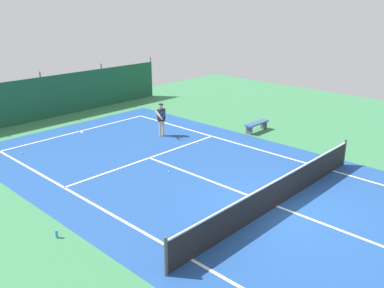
# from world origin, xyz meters

# --- Properties ---
(ground_plane) EXTENTS (36.00, 36.00, 0.00)m
(ground_plane) POSITION_xyz_m (0.00, 0.00, 0.00)
(ground_plane) COLOR #387A4C
(court_surface) EXTENTS (11.02, 26.60, 0.01)m
(court_surface) POSITION_xyz_m (0.00, 0.00, 0.00)
(court_surface) COLOR #1E478C
(court_surface) RESTS_ON ground
(tennis_net) EXTENTS (10.12, 0.10, 1.10)m
(tennis_net) POSITION_xyz_m (0.00, 0.00, 0.51)
(tennis_net) COLOR black
(tennis_net) RESTS_ON ground
(back_fence) EXTENTS (16.30, 0.98, 2.70)m
(back_fence) POSITION_xyz_m (-0.00, 15.93, 0.67)
(back_fence) COLOR #195138
(back_fence) RESTS_ON ground
(tennis_player) EXTENTS (0.72, 0.75, 1.64)m
(tennis_player) POSITION_xyz_m (2.47, 8.30, 0.96)
(tennis_player) COLOR #D8AD8C
(tennis_player) RESTS_ON ground
(tennis_ball_near_player) EXTENTS (0.07, 0.07, 0.07)m
(tennis_ball_near_player) POSITION_xyz_m (-3.55, 10.94, 0.03)
(tennis_ball_near_player) COLOR #CCDB33
(tennis_ball_near_player) RESTS_ON ground
(tennis_ball_midcourt) EXTENTS (0.07, 0.07, 0.07)m
(tennis_ball_midcourt) POSITION_xyz_m (2.74, 6.12, 0.03)
(tennis_ball_midcourt) COLOR #CCDB33
(tennis_ball_midcourt) RESTS_ON ground
(tennis_ball_by_sideline) EXTENTS (0.07, 0.07, 0.07)m
(tennis_ball_by_sideline) POSITION_xyz_m (-0.52, 4.64, 0.03)
(tennis_ball_by_sideline) COLOR #CCDB33
(tennis_ball_by_sideline) RESTS_ON ground
(courtside_bench) EXTENTS (1.60, 0.40, 0.49)m
(courtside_bench) POSITION_xyz_m (6.31, 5.24, 0.37)
(courtside_bench) COLOR #335184
(courtside_bench) RESTS_ON ground
(water_bottle) EXTENTS (0.08, 0.08, 0.24)m
(water_bottle) POSITION_xyz_m (-6.00, 3.55, 0.12)
(water_bottle) COLOR #338CD8
(water_bottle) RESTS_ON ground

